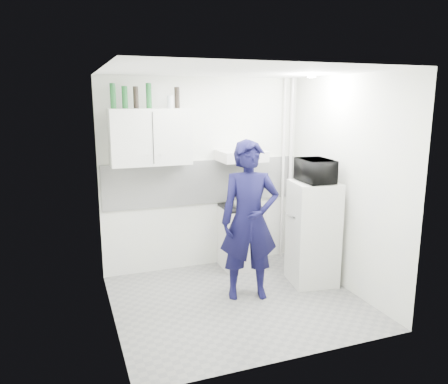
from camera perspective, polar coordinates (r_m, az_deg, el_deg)
name	(u,v)px	position (r m, az deg, el deg)	size (l,w,h in m)	color
floor	(237,301)	(5.26, 1.76, -14.06)	(2.80, 2.80, 0.00)	slate
ceiling	(239,71)	(4.73, 1.97, 15.52)	(2.80, 2.80, 0.00)	white
wall_back	(204,175)	(5.98, -2.68, 2.28)	(2.80, 2.80, 0.00)	silver
wall_left	(108,203)	(4.50, -14.88, -1.37)	(2.60, 2.60, 0.00)	silver
wall_right	(345,184)	(5.51, 15.47, 1.00)	(2.60, 2.60, 0.00)	silver
person	(249,221)	(5.07, 3.33, -3.76)	(0.68, 0.45, 1.87)	black
stove	(241,237)	(6.12, 2.19, -5.95)	(0.53, 0.53, 0.85)	silver
fridge	(313,233)	(5.64, 11.53, -5.28)	(0.54, 0.54, 1.31)	silver
stove_top	(241,207)	(6.00, 2.22, -1.94)	(0.51, 0.51, 0.03)	black
saucepan	(240,203)	(5.93, 2.07, -1.44)	(0.18, 0.18, 0.10)	silver
microwave	(316,171)	(5.46, 11.88, 2.74)	(0.35, 0.51, 0.29)	black
bottle_a	(113,96)	(5.48, -14.30, 12.06)	(0.07, 0.07, 0.30)	#144C1E
bottle_b	(125,97)	(5.50, -12.83, 11.96)	(0.07, 0.07, 0.27)	#144C1E
bottle_c	(136,97)	(5.52, -11.44, 12.01)	(0.06, 0.06, 0.26)	black
bottle_d	(149,96)	(5.54, -9.79, 12.28)	(0.07, 0.07, 0.31)	#144C1E
canister_b	(170,102)	(5.60, -7.02, 11.59)	(0.08, 0.08, 0.16)	#B2B7BC
bottle_e	(177,98)	(5.62, -6.15, 12.15)	(0.07, 0.07, 0.26)	black
upper_cabinet	(150,137)	(5.56, -9.61, 7.10)	(1.00, 0.35, 0.70)	silver
range_hood	(241,156)	(5.87, 2.25, 4.75)	(0.60, 0.50, 0.14)	silver
backsplash	(204,182)	(5.99, -2.63, 1.32)	(2.74, 0.03, 0.60)	white
pipe_a	(290,170)	(6.42, 8.66, 2.83)	(0.05, 0.05, 2.60)	silver
pipe_b	(283,171)	(6.37, 7.72, 2.78)	(0.04, 0.04, 2.60)	silver
ceiling_spot_fixture	(312,77)	(5.36, 11.38, 14.56)	(0.10, 0.10, 0.02)	white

